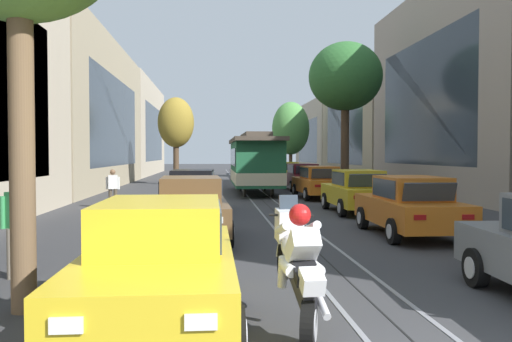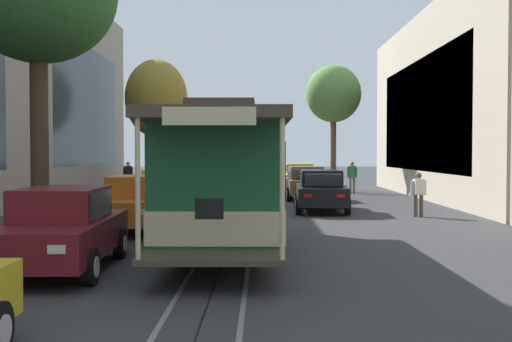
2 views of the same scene
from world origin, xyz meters
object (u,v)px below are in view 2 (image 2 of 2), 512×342
at_px(parked_car_orange_second_right, 185,183).
at_px(street_tree_kerb_right_near, 156,99).
at_px(parked_car_black_mid_left, 321,191).
at_px(street_tree_kerb_left_near, 333,95).
at_px(pedestrian_on_left_pavement, 418,192).
at_px(pedestrian_on_right_pavement, 352,175).
at_px(fire_hydrant, 345,193).
at_px(parked_car_yellow_near_left, 299,177).
at_px(parked_car_yellow_mid_right, 165,190).
at_px(cable_car_trolley, 227,178).
at_px(motorcycle_with_rider, 270,175).
at_px(parked_car_grey_near_right, 201,177).
at_px(parked_car_maroon_fifth_right, 61,229).
at_px(parked_car_brown_second_left, 305,183).
at_px(street_sign_post, 163,164).
at_px(pedestrian_crossing_far, 128,175).
at_px(parked_car_orange_fourth_right, 137,203).

distance_m(parked_car_orange_second_right, street_tree_kerb_right_near, 7.27).
height_order(parked_car_black_mid_left, street_tree_kerb_left_near, street_tree_kerb_left_near).
relative_size(pedestrian_on_left_pavement, pedestrian_on_right_pavement, 0.89).
xyz_separation_m(pedestrian_on_right_pavement, fire_hydrant, (1.18, 5.78, -0.56)).
bearing_deg(street_tree_kerb_left_near, parked_car_yellow_near_left, -22.20).
relative_size(pedestrian_on_right_pavement, fire_hydrant, 2.07).
distance_m(parked_car_yellow_mid_right, street_tree_kerb_right_near, 11.85).
bearing_deg(cable_car_trolley, parked_car_yellow_near_left, -97.65).
xyz_separation_m(street_tree_kerb_left_near, cable_car_trolley, (4.90, 21.34, -3.89)).
xyz_separation_m(parked_car_orange_second_right, motorcycle_with_rider, (-4.19, -7.39, 0.07)).
bearing_deg(cable_car_trolley, street_tree_kerb_right_near, -75.91).
bearing_deg(parked_car_grey_near_right, parked_car_maroon_fifth_right, 89.42).
bearing_deg(parked_car_brown_second_left, street_sign_post, -22.85).
height_order(parked_car_yellow_mid_right, street_sign_post, street_sign_post).
relative_size(parked_car_yellow_near_left, parked_car_maroon_fifth_right, 0.99).
xyz_separation_m(parked_car_black_mid_left, parked_car_orange_second_right, (5.93, -5.98, 0.00)).
height_order(parked_car_grey_near_right, street_tree_kerb_left_near, street_tree_kerb_left_near).
height_order(cable_car_trolley, pedestrian_on_left_pavement, cable_car_trolley).
height_order(street_tree_kerb_right_near, cable_car_trolley, street_tree_kerb_right_near).
distance_m(parked_car_maroon_fifth_right, cable_car_trolley, 4.04).
height_order(parked_car_black_mid_left, parked_car_yellow_mid_right, same).
bearing_deg(parked_car_orange_second_right, pedestrian_on_left_pavement, 139.44).
height_order(street_tree_kerb_right_near, street_sign_post, street_tree_kerb_right_near).
distance_m(pedestrian_crossing_far, street_sign_post, 3.40).
height_order(parked_car_black_mid_left, street_sign_post, street_sign_post).
bearing_deg(pedestrian_on_left_pavement, parked_car_brown_second_left, -66.60).
relative_size(street_tree_kerb_right_near, cable_car_trolley, 0.82).
bearing_deg(street_tree_kerb_right_near, parked_car_brown_second_left, 146.79).
xyz_separation_m(parked_car_brown_second_left, motorcycle_with_rider, (1.57, -7.35, 0.07)).
xyz_separation_m(parked_car_yellow_near_left, parked_car_black_mid_left, (-0.07, 12.88, 0.00)).
distance_m(parked_car_orange_fourth_right, parked_car_maroon_fifth_right, 6.02).
height_order(parked_car_orange_second_right, pedestrian_crossing_far, pedestrian_crossing_far).
bearing_deg(parked_car_brown_second_left, fire_hydrant, 134.63).
relative_size(parked_car_grey_near_right, parked_car_orange_fourth_right, 1.00).
relative_size(parked_car_orange_fourth_right, pedestrian_on_left_pavement, 2.84).
bearing_deg(parked_car_grey_near_right, pedestrian_on_left_pavement, 121.88).
relative_size(street_tree_kerb_right_near, motorcycle_with_rider, 3.92).
relative_size(parked_car_brown_second_left, fire_hydrant, 5.25).
height_order(street_tree_kerb_right_near, pedestrian_on_left_pavement, street_tree_kerb_right_near).
xyz_separation_m(cable_car_trolley, pedestrian_on_right_pavement, (-5.70, -19.35, -0.67)).
relative_size(parked_car_maroon_fifth_right, street_tree_kerb_left_near, 0.61).
bearing_deg(parked_car_grey_near_right, cable_car_trolley, 97.25).
relative_size(parked_car_black_mid_left, parked_car_orange_fourth_right, 1.00).
distance_m(street_tree_kerb_left_near, pedestrian_on_right_pavement, 5.04).
bearing_deg(cable_car_trolley, parked_car_grey_near_right, -82.75).
relative_size(parked_car_grey_near_right, street_tree_kerb_left_near, 0.61).
height_order(parked_car_orange_second_right, parked_car_yellow_mid_right, same).
height_order(parked_car_yellow_near_left, street_tree_kerb_left_near, street_tree_kerb_left_near).
xyz_separation_m(motorcycle_with_rider, fire_hydrant, (-3.23, 9.03, -0.44)).
bearing_deg(parked_car_black_mid_left, street_sign_post, -50.48).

